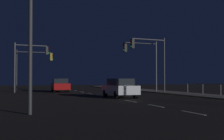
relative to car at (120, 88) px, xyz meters
The scene contains 10 objects.
ground_plane 3.78m from the car, 100.10° to the right, with size 112.00×112.00×0.00m, color black.
lane_markings_center 1.05m from the car, 168.37° to the right, with size 0.14×50.00×0.01m.
lane_edge_line 6.12m from the car, 13.03° to the left, with size 0.14×53.00×0.01m.
car is the anchor object (origin of this frame).
car_oncoming 12.97m from the car, 103.42° to the left, with size 2.04×4.49×1.57m.
traffic_light_mid_right 8.10m from the car, 45.93° to the left, with size 4.13×0.82×5.70m.
traffic_light_far_left 14.67m from the car, 116.94° to the left, with size 3.90×0.74×5.61m.
traffic_light_far_right 9.01m from the car, 54.48° to the left, with size 4.13×0.77×5.47m.
traffic_light_overhead_east 17.23m from the car, 110.13° to the left, with size 4.51×0.63×5.09m.
street_lamp_corner 13.63m from the car, 124.74° to the right, with size 2.31×1.27×7.57m.
Camera 1 is at (-8.07, -4.10, 1.59)m, focal length 52.03 mm.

